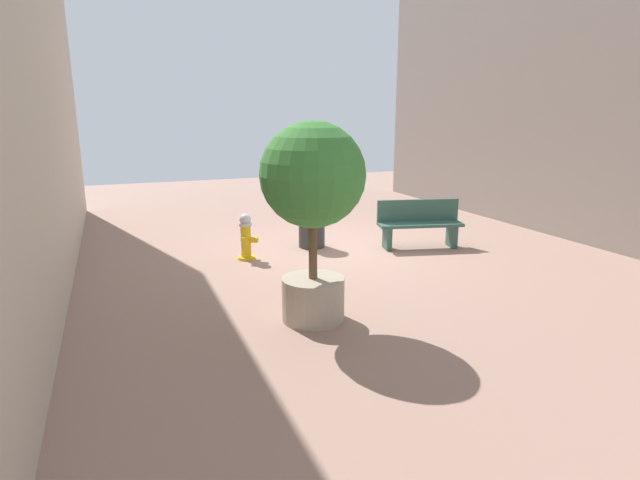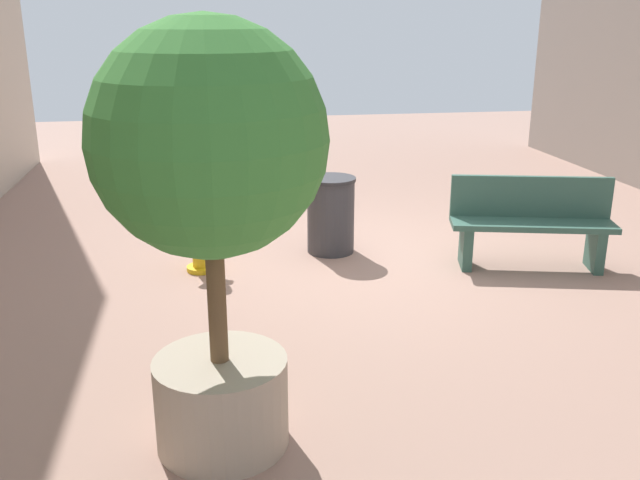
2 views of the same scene
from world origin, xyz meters
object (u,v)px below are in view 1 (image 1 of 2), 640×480
object	(u,v)px
bench_near	(419,223)
trash_bin	(312,226)
planter_tree	(313,194)
fire_hydrant	(246,237)

from	to	relation	value
bench_near	trash_bin	bearing A→B (deg)	-22.40
planter_tree	bench_near	bearing A→B (deg)	-140.73
bench_near	planter_tree	bearing A→B (deg)	39.27
fire_hydrant	trash_bin	bearing A→B (deg)	-164.72
trash_bin	bench_near	bearing A→B (deg)	157.60
trash_bin	fire_hydrant	bearing A→B (deg)	15.28
bench_near	trash_bin	distance (m)	2.15
planter_tree	fire_hydrant	bearing A→B (deg)	-88.05
bench_near	trash_bin	xyz separation A→B (m)	(1.99, -0.82, -0.07)
bench_near	trash_bin	size ratio (longest dim) A/B	2.02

